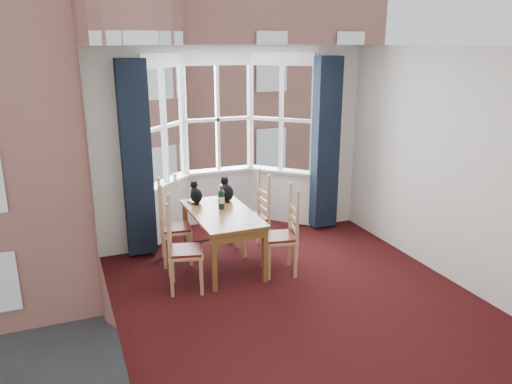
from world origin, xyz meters
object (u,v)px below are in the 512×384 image
cat_right (227,191)px  chair_right_near (286,238)px  candle_tall (175,177)px  chair_left_far (169,229)px  dining_table (222,219)px  wine_bottle (221,198)px  cat_left (196,194)px  chair_right_far (258,218)px  chair_left_near (178,253)px

cat_right → chair_right_near: bearing=-63.7°
cat_right → candle_tall: bearing=123.0°
chair_left_far → chair_right_near: same height
dining_table → cat_right: (0.22, 0.45, 0.22)m
candle_tall → wine_bottle: bearing=-72.6°
chair_right_near → wine_bottle: 1.00m
chair_right_near → cat_left: 1.40m
wine_bottle → candle_tall: size_ratio=3.00×
dining_table → cat_right: size_ratio=4.15×
wine_bottle → candle_tall: (-0.35, 1.13, 0.04)m
chair_right_near → chair_right_far: 0.79m
cat_right → wine_bottle: size_ratio=1.05×
chair_right_near → candle_tall: size_ratio=8.58×
chair_right_near → cat_right: 1.13m
chair_left_near → chair_left_far: same height
dining_table → cat_right: 0.55m
wine_bottle → cat_right: bearing=60.3°
chair_left_far → cat_left: (0.43, 0.16, 0.39)m
chair_left_near → cat_right: bearing=44.5°
chair_left_near → cat_left: cat_left is taller
cat_left → candle_tall: size_ratio=2.86×
chair_left_near → candle_tall: candle_tall is taller
chair_left_far → cat_right: 0.94m
chair_right_far → cat_left: cat_left is taller
dining_table → cat_left: cat_left is taller
chair_left_far → wine_bottle: size_ratio=2.86×
chair_left_far → dining_table: bearing=-28.9°
chair_left_far → cat_right: cat_right is taller
chair_right_near → candle_tall: bearing=119.5°
cat_left → wine_bottle: bearing=-57.0°
wine_bottle → chair_left_far: bearing=162.9°
cat_left → cat_right: size_ratio=0.90×
dining_table → chair_right_far: size_ratio=1.53×
chair_right_far → cat_right: bearing=158.4°
chair_left_far → chair_left_near: bearing=-94.8°
dining_table → chair_right_near: (0.69, -0.50, -0.18)m
cat_left → chair_right_far: bearing=-14.8°
cat_left → candle_tall: bearing=98.5°
chair_right_near → chair_right_far: size_ratio=1.00×
chair_left_near → cat_left: bearing=62.6°
chair_left_far → candle_tall: (0.31, 0.93, 0.45)m
chair_left_near → chair_right_far: same height
dining_table → chair_left_near: chair_left_near is taller
chair_right_near → wine_bottle: size_ratio=2.86×
chair_left_near → candle_tall: 1.82m
cat_right → wine_bottle: cat_right is taller
dining_table → chair_right_near: bearing=-35.9°
chair_right_far → cat_right: (-0.40, 0.16, 0.40)m
chair_left_far → chair_right_far: 1.25m
dining_table → chair_right_far: bearing=25.4°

